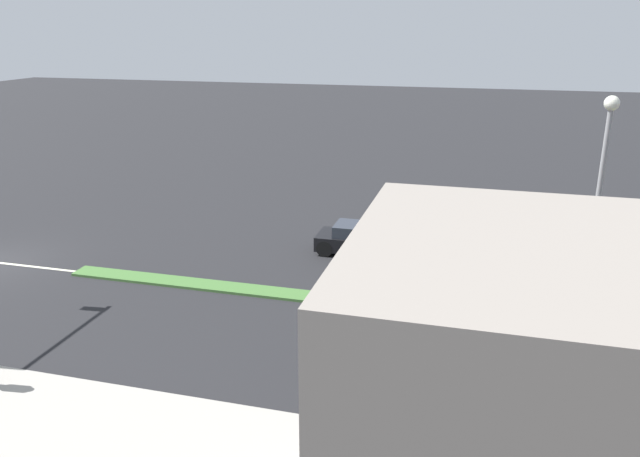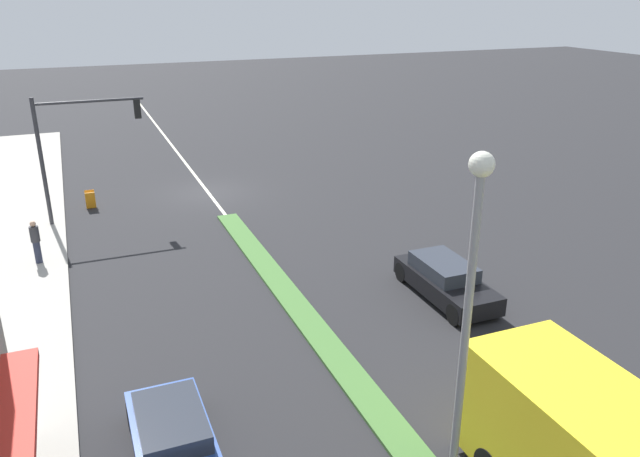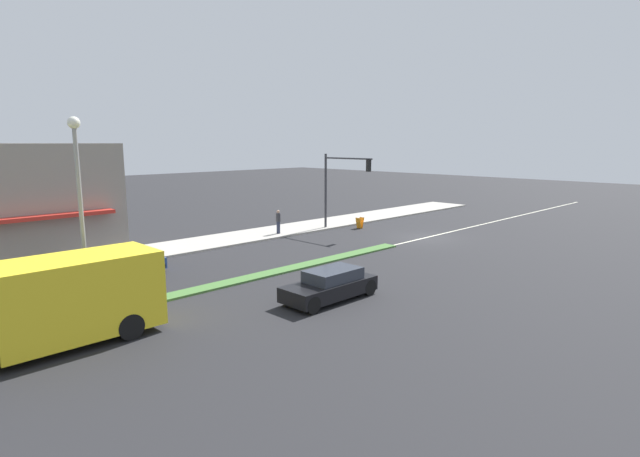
% 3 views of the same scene
% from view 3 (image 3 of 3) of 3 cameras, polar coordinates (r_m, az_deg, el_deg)
% --- Properties ---
extents(ground_plane, '(160.00, 160.00, 0.00)m').
position_cam_3_polar(ground_plane, '(23.11, -13.67, -6.95)').
color(ground_plane, '#232326').
extents(sidewalk_right, '(4.00, 73.00, 0.12)m').
position_cam_3_polar(sidewalk_right, '(30.77, -23.21, -3.19)').
color(sidewalk_right, '#A8A399').
rests_on(sidewalk_right, ground).
extents(lane_marking_center, '(0.16, 60.00, 0.01)m').
position_cam_3_polar(lane_marking_center, '(35.54, 11.98, -1.03)').
color(lane_marking_center, beige).
rests_on(lane_marking_center, ground).
extents(building_corner_store, '(6.53, 9.42, 6.39)m').
position_cam_3_polar(building_corner_store, '(31.10, -31.37, 2.39)').
color(building_corner_store, gray).
rests_on(building_corner_store, sidewalk_right).
extents(traffic_signal_main, '(4.59, 0.34, 5.60)m').
position_cam_3_polar(traffic_signal_main, '(37.01, 2.24, 5.68)').
color(traffic_signal_main, '#333338').
rests_on(traffic_signal_main, sidewalk_right).
extents(street_lamp, '(0.44, 0.44, 7.37)m').
position_cam_3_polar(street_lamp, '(20.25, -25.80, 3.80)').
color(street_lamp, gray).
rests_on(street_lamp, median_strip).
extents(pedestrian, '(0.34, 0.34, 1.69)m').
position_cam_3_polar(pedestrian, '(35.72, -4.79, 0.84)').
color(pedestrian, '#282D42').
rests_on(pedestrian, sidewalk_right).
extents(warning_aframe_sign, '(0.45, 0.53, 0.84)m').
position_cam_3_polar(warning_aframe_sign, '(38.65, 4.57, 0.65)').
color(warning_aframe_sign, orange).
rests_on(warning_aframe_sign, ground).
extents(delivery_truck, '(2.44, 7.50, 2.87)m').
position_cam_3_polar(delivery_truck, '(18.21, -28.68, -7.65)').
color(delivery_truck, silver).
rests_on(delivery_truck, ground).
extents(suv_black, '(1.72, 4.32, 1.30)m').
position_cam_3_polar(suv_black, '(21.10, 1.19, -6.49)').
color(suv_black, black).
rests_on(suv_black, ground).
extents(coupe_blue, '(1.72, 4.09, 1.17)m').
position_cam_3_polar(coupe_blue, '(26.74, -21.72, -3.84)').
color(coupe_blue, '#284793').
rests_on(coupe_blue, ground).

